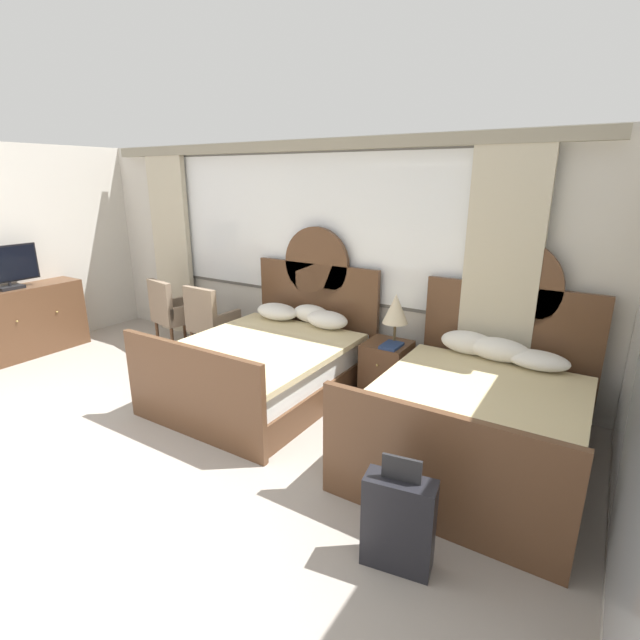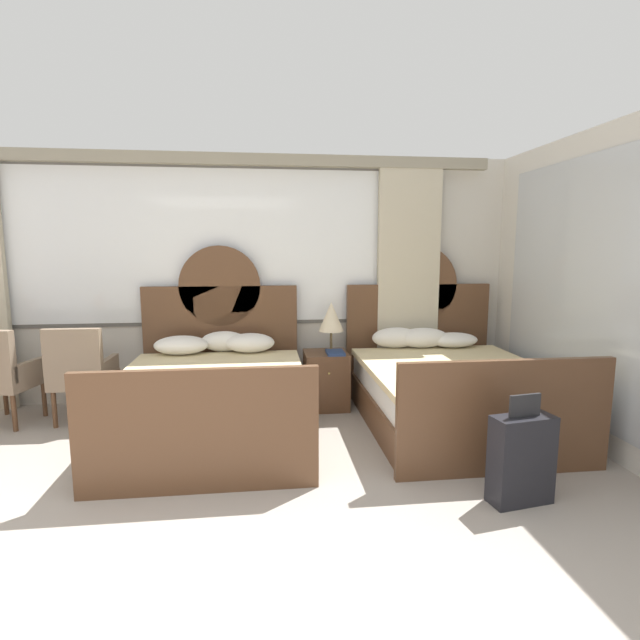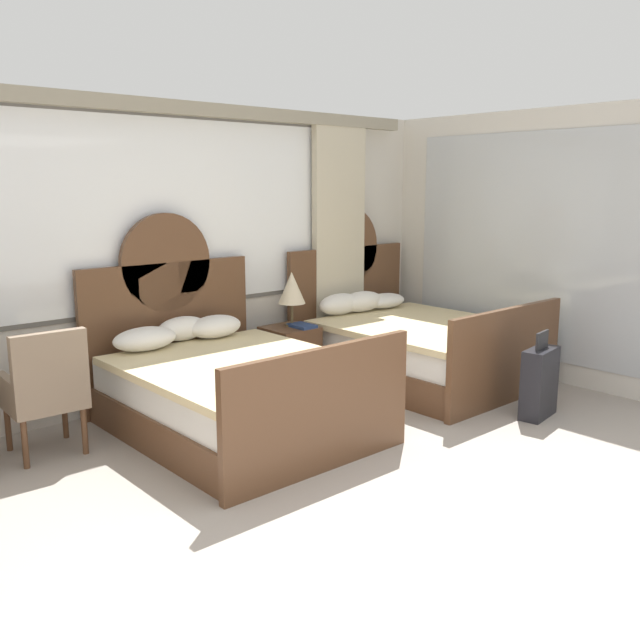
% 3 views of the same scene
% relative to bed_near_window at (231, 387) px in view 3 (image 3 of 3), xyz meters
% --- Properties ---
extents(ground_plane, '(24.00, 24.00, 0.00)m').
position_rel_bed_near_window_xyz_m(ground_plane, '(-0.21, -2.72, -0.36)').
color(ground_plane, '#9E9389').
extents(wall_back_window, '(6.89, 0.22, 2.70)m').
position_rel_bed_near_window_xyz_m(wall_back_window, '(-0.21, 1.08, 1.08)').
color(wall_back_window, beige).
rests_on(wall_back_window, ground_plane).
extents(wall_right_mirror, '(0.08, 4.40, 2.70)m').
position_rel_bed_near_window_xyz_m(wall_right_mirror, '(3.27, -1.10, 0.99)').
color(wall_right_mirror, beige).
rests_on(wall_right_mirror, ground_plane).
extents(bed_near_window, '(1.67, 2.13, 1.72)m').
position_rel_bed_near_window_xyz_m(bed_near_window, '(0.00, 0.00, 0.00)').
color(bed_near_window, brown).
rests_on(bed_near_window, ground_plane).
extents(bed_near_mirror, '(1.67, 2.13, 1.72)m').
position_rel_bed_near_window_xyz_m(bed_near_mirror, '(2.23, 0.00, 0.00)').
color(bed_near_mirror, brown).
rests_on(bed_near_mirror, ground_plane).
extents(nightstand_between_beds, '(0.46, 0.48, 0.60)m').
position_rel_bed_near_window_xyz_m(nightstand_between_beds, '(1.12, 0.61, -0.06)').
color(nightstand_between_beds, brown).
rests_on(nightstand_between_beds, ground_plane).
extents(table_lamp_on_nightstand, '(0.27, 0.27, 0.53)m').
position_rel_bed_near_window_xyz_m(table_lamp_on_nightstand, '(1.18, 0.65, 0.61)').
color(table_lamp_on_nightstand, brown).
rests_on(table_lamp_on_nightstand, nightstand_between_beds).
extents(book_on_nightstand, '(0.18, 0.26, 0.03)m').
position_rel_bed_near_window_xyz_m(book_on_nightstand, '(1.20, 0.52, 0.26)').
color(book_on_nightstand, navy).
rests_on(book_on_nightstand, nightstand_between_beds).
extents(armchair_by_window_left, '(0.54, 0.54, 0.96)m').
position_rel_bed_near_window_xyz_m(armchair_by_window_left, '(-1.31, 0.44, 0.16)').
color(armchair_by_window_left, '#84705B').
rests_on(armchair_by_window_left, ground_plane).
extents(suitcase_on_floor, '(0.44, 0.25, 0.75)m').
position_rel_bed_near_window_xyz_m(suitcase_on_floor, '(2.15, -1.49, -0.05)').
color(suitcase_on_floor, black).
rests_on(suitcase_on_floor, ground_plane).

